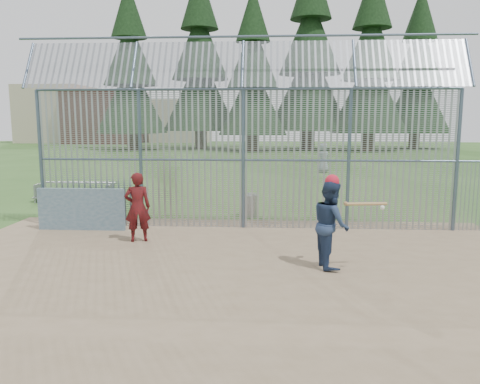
# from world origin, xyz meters

# --- Properties ---
(ground) EXTENTS (120.00, 120.00, 0.00)m
(ground) POSITION_xyz_m (0.00, 0.00, 0.00)
(ground) COLOR #2D511E
(ground) RESTS_ON ground
(dirt_infield) EXTENTS (14.00, 10.00, 0.02)m
(dirt_infield) POSITION_xyz_m (0.00, -0.50, 0.01)
(dirt_infield) COLOR #756047
(dirt_infield) RESTS_ON ground
(dugout_wall) EXTENTS (2.50, 0.12, 1.20)m
(dugout_wall) POSITION_xyz_m (-4.60, 2.90, 0.62)
(dugout_wall) COLOR #38566B
(dugout_wall) RESTS_ON dirt_infield
(batter) EXTENTS (0.85, 1.01, 1.87)m
(batter) POSITION_xyz_m (2.06, -0.11, 0.95)
(batter) COLOR navy
(batter) RESTS_ON dirt_infield
(onlooker) EXTENTS (0.75, 0.60, 1.80)m
(onlooker) POSITION_xyz_m (-2.63, 1.75, 0.92)
(onlooker) COLOR maroon
(onlooker) RESTS_ON dirt_infield
(bg_kid_standing) EXTENTS (1.03, 0.89, 1.78)m
(bg_kid_standing) POSITION_xyz_m (4.02, 18.65, 0.89)
(bg_kid_standing) COLOR slate
(bg_kid_standing) RESTS_ON ground
(batting_gear) EXTENTS (1.28, 0.59, 0.66)m
(batting_gear) POSITION_xyz_m (2.17, -0.14, 1.79)
(batting_gear) COLOR red
(batting_gear) RESTS_ON ground
(trash_can) EXTENTS (0.56, 0.56, 0.82)m
(trash_can) POSITION_xyz_m (0.15, 5.10, 0.38)
(trash_can) COLOR gray
(trash_can) RESTS_ON ground
(bleacher) EXTENTS (3.00, 0.95, 0.72)m
(bleacher) POSITION_xyz_m (-6.78, 7.62, 0.41)
(bleacher) COLOR gray
(bleacher) RESTS_ON ground
(backstop_fence) EXTENTS (20.09, 0.81, 5.30)m
(backstop_fence) POSITION_xyz_m (1.81, 3.43, 2.36)
(backstop_fence) COLOR #47566B
(backstop_fence) RESTS_ON ground
(conifer_row) EXTENTS (38.48, 12.26, 20.20)m
(conifer_row) POSITION_xyz_m (1.93, 41.51, 10.83)
(conifer_row) COLOR #332319
(conifer_row) RESTS_ON ground
(distant_buildings) EXTENTS (26.50, 10.50, 8.00)m
(distant_buildings) POSITION_xyz_m (-23.18, 56.49, 3.60)
(distant_buildings) COLOR brown
(distant_buildings) RESTS_ON ground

